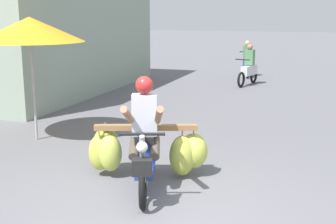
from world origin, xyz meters
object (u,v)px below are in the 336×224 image
at_px(motorbike_main_loaded, 146,147).
at_px(market_umbrella_near_shop, 30,30).
at_px(motorbike_distant_ahead_right, 247,62).
at_px(motorbike_distant_ahead_left, 249,68).

relative_size(motorbike_main_loaded, market_umbrella_near_shop, 0.78).
xyz_separation_m(motorbike_distant_ahead_right, market_umbrella_near_shop, (-2.48, -10.26, 1.54)).
relative_size(motorbike_main_loaded, motorbike_distant_ahead_left, 1.15).
distance_m(motorbike_distant_ahead_right, market_umbrella_near_shop, 10.67).
xyz_separation_m(motorbike_main_loaded, market_umbrella_near_shop, (-2.82, 1.38, 1.60)).
relative_size(motorbike_distant_ahead_left, motorbike_distant_ahead_right, 1.00).
bearing_deg(market_umbrella_near_shop, motorbike_distant_ahead_right, 76.39).
relative_size(motorbike_distant_ahead_left, market_umbrella_near_shop, 0.68).
height_order(motorbike_distant_ahead_left, motorbike_distant_ahead_right, same).
height_order(motorbike_main_loaded, motorbike_distant_ahead_left, motorbike_main_loaded).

